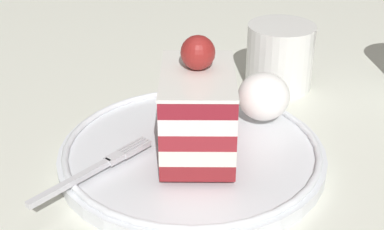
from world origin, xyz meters
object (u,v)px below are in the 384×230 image
(dessert_plate, at_px, (192,153))
(whipped_cream_dollop, at_px, (264,96))
(fork, at_px, (96,168))
(drink_glass_far, at_px, (280,60))
(cake_slice, at_px, (198,109))

(dessert_plate, height_order, whipped_cream_dollop, whipped_cream_dollop)
(dessert_plate, xyz_separation_m, fork, (0.09, -0.01, 0.01))
(fork, bearing_deg, dessert_plate, 173.93)
(whipped_cream_dollop, bearing_deg, drink_glass_far, -139.65)
(fork, bearing_deg, whipped_cream_dollop, 178.08)
(cake_slice, xyz_separation_m, whipped_cream_dollop, (-0.09, -0.01, -0.02))
(dessert_plate, bearing_deg, cake_slice, 87.26)
(cake_slice, distance_m, whipped_cream_dollop, 0.09)
(fork, xyz_separation_m, drink_glass_far, (-0.26, -0.07, 0.01))
(whipped_cream_dollop, bearing_deg, fork, -1.92)
(dessert_plate, relative_size, drink_glass_far, 3.19)
(cake_slice, distance_m, drink_glass_far, 0.19)
(fork, distance_m, drink_glass_far, 0.27)
(drink_glass_far, bearing_deg, fork, 14.37)
(cake_slice, height_order, fork, cake_slice)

